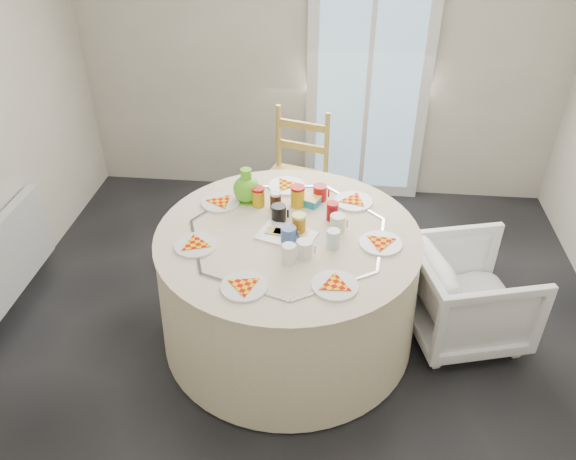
# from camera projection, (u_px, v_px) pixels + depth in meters

# --- Properties ---
(floor) EXTENTS (4.00, 4.00, 0.00)m
(floor) POSITION_uv_depth(u_px,v_px,m) (297.00, 344.00, 3.57)
(floor) COLOR black
(floor) RESTS_ON ground
(wall_back) EXTENTS (4.00, 0.02, 2.60)m
(wall_back) POSITION_uv_depth(u_px,v_px,m) (321.00, 46.00, 4.47)
(wall_back) COLOR #BCB5A3
(wall_back) RESTS_ON floor
(glass_door) EXTENTS (1.00, 0.08, 2.10)m
(glass_door) POSITION_uv_depth(u_px,v_px,m) (369.00, 80.00, 4.54)
(glass_door) COLOR silver
(glass_door) RESTS_ON floor
(radiator) EXTENTS (0.07, 1.00, 0.55)m
(radiator) POSITION_uv_depth(u_px,v_px,m) (7.00, 259.00, 3.68)
(radiator) COLOR silver
(radiator) RESTS_ON floor
(table) EXTENTS (1.59, 1.59, 0.80)m
(table) POSITION_uv_depth(u_px,v_px,m) (288.00, 287.00, 3.46)
(table) COLOR beige
(table) RESTS_ON floor
(wooden_chair) EXTENTS (0.56, 0.55, 1.03)m
(wooden_chair) POSITION_uv_depth(u_px,v_px,m) (293.00, 185.00, 4.31)
(wooden_chair) COLOR tan
(wooden_chair) RESTS_ON floor
(armchair) EXTENTS (0.78, 0.81, 0.69)m
(armchair) POSITION_uv_depth(u_px,v_px,m) (470.00, 285.00, 3.45)
(armchair) COLOR white
(armchair) RESTS_ON floor
(place_settings) EXTENTS (1.60, 1.60, 0.02)m
(place_settings) POSITION_uv_depth(u_px,v_px,m) (288.00, 234.00, 3.24)
(place_settings) COLOR white
(place_settings) RESTS_ON table
(jar_cluster) EXTENTS (0.56, 0.33, 0.15)m
(jar_cluster) POSITION_uv_depth(u_px,v_px,m) (293.00, 206.00, 3.40)
(jar_cluster) COLOR #9A4F20
(jar_cluster) RESTS_ON table
(butter_tub) EXTENTS (0.17, 0.15, 0.06)m
(butter_tub) POSITION_uv_depth(u_px,v_px,m) (308.00, 203.00, 3.49)
(butter_tub) COLOR #1C85B6
(butter_tub) RESTS_ON table
(green_pitcher) EXTENTS (0.18, 0.18, 0.22)m
(green_pitcher) POSITION_uv_depth(u_px,v_px,m) (247.00, 188.00, 3.48)
(green_pitcher) COLOR #5AC820
(green_pitcher) RESTS_ON table
(cheese_platter) EXTENTS (0.37, 0.29, 0.04)m
(cheese_platter) POSITION_uv_depth(u_px,v_px,m) (286.00, 237.00, 3.21)
(cheese_platter) COLOR silver
(cheese_platter) RESTS_ON table
(mugs_glasses) EXTENTS (0.73, 0.73, 0.12)m
(mugs_glasses) POSITION_uv_depth(u_px,v_px,m) (308.00, 228.00, 3.22)
(mugs_glasses) COLOR #ACA7A8
(mugs_glasses) RESTS_ON table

